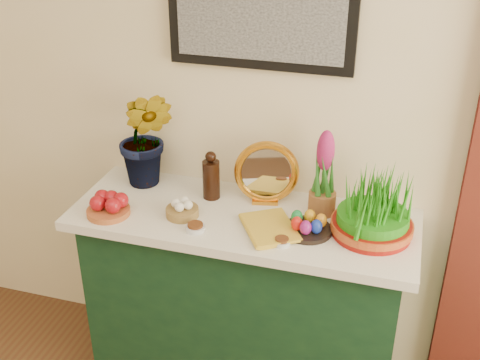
% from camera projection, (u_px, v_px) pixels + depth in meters
% --- Properties ---
extents(sideboard, '(1.30, 0.45, 0.85)m').
position_uv_depth(sideboard, '(243.00, 304.00, 2.65)').
color(sideboard, '#14381C').
rests_on(sideboard, ground).
extents(tablecloth, '(1.40, 0.55, 0.04)m').
position_uv_depth(tablecloth, '(243.00, 218.00, 2.45)').
color(tablecloth, beige).
rests_on(tablecloth, sideboard).
extents(hyacinth_green, '(0.29, 0.25, 0.59)m').
position_uv_depth(hyacinth_green, '(145.00, 122.00, 2.53)').
color(hyacinth_green, '#2A7223').
rests_on(hyacinth_green, tablecloth).
extents(apple_bowl, '(0.21, 0.21, 0.09)m').
position_uv_depth(apple_bowl, '(108.00, 206.00, 2.42)').
color(apple_bowl, '#AD572A').
rests_on(apple_bowl, tablecloth).
extents(garlic_basket, '(0.17, 0.17, 0.07)m').
position_uv_depth(garlic_basket, '(182.00, 209.00, 2.41)').
color(garlic_basket, olive).
rests_on(garlic_basket, tablecloth).
extents(vinegar_cruet, '(0.07, 0.07, 0.21)m').
position_uv_depth(vinegar_cruet, '(211.00, 177.00, 2.51)').
color(vinegar_cruet, black).
rests_on(vinegar_cruet, tablecloth).
extents(mirror, '(0.28, 0.12, 0.27)m').
position_uv_depth(mirror, '(266.00, 173.00, 2.47)').
color(mirror, orange).
rests_on(mirror, tablecloth).
extents(book, '(0.27, 0.29, 0.03)m').
position_uv_depth(book, '(247.00, 231.00, 2.29)').
color(book, gold).
rests_on(book, tablecloth).
extents(spice_dish_left, '(0.08, 0.08, 0.03)m').
position_uv_depth(spice_dish_left, '(195.00, 227.00, 2.32)').
color(spice_dish_left, silver).
rests_on(spice_dish_left, tablecloth).
extents(spice_dish_right, '(0.07, 0.07, 0.03)m').
position_uv_depth(spice_dish_right, '(282.00, 242.00, 2.24)').
color(spice_dish_right, silver).
rests_on(spice_dish_right, tablecloth).
extents(egg_plate, '(0.22, 0.22, 0.08)m').
position_uv_depth(egg_plate, '(308.00, 226.00, 2.30)').
color(egg_plate, black).
rests_on(egg_plate, tablecloth).
extents(hyacinth_pink, '(0.11, 0.11, 0.36)m').
position_uv_depth(hyacinth_pink, '(324.00, 177.00, 2.37)').
color(hyacinth_pink, '#9C6132').
rests_on(hyacinth_pink, tablecloth).
extents(wheatgrass_sabzeh, '(0.31, 0.31, 0.26)m').
position_uv_depth(wheatgrass_sabzeh, '(374.00, 209.00, 2.25)').
color(wheatgrass_sabzeh, maroon).
rests_on(wheatgrass_sabzeh, tablecloth).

